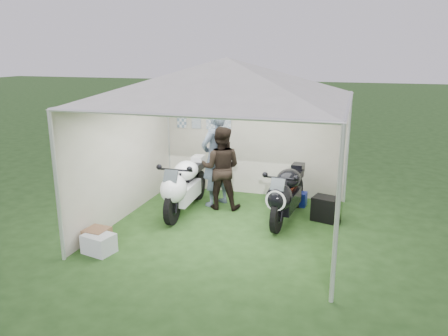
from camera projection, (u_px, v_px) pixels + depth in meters
The scene contains 10 objects.
ground at pixel (226, 226), 7.98m from camera, with size 80.00×80.00×0.00m, color #204016.
canopy_tent at pixel (227, 83), 7.35m from camera, with size 5.66×5.66×3.00m.
motorcycle_white at pixel (184, 185), 8.50m from camera, with size 0.52×2.11×1.04m.
motorcycle_black at pixel (286, 193), 8.09m from camera, with size 0.57×2.02×0.99m.
paddock_stand at pixel (297, 199), 9.01m from camera, with size 0.39×0.24×0.29m, color #192ACC.
person_dark_jacket at pixel (221, 168), 8.71m from camera, with size 0.81×0.63×1.67m, color black.
person_blue_jacket at pixel (216, 157), 8.84m from camera, with size 0.73×0.48×2.02m, color slate.
equipment_box at pixel (325, 209), 8.21m from camera, with size 0.45×0.36×0.45m, color black.
crate_0 at pixel (99, 243), 6.89m from camera, with size 0.46×0.36×0.31m, color #B9BDC3.
crate_1 at pixel (97, 238), 7.08m from camera, with size 0.36×0.36×0.32m, color brown.
Camera 1 is at (2.14, -7.12, 3.09)m, focal length 35.00 mm.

